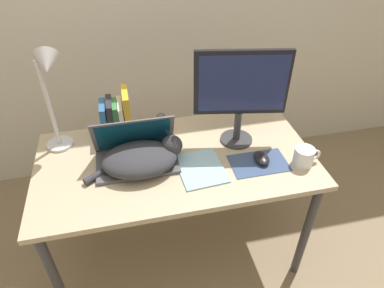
{
  "coord_description": "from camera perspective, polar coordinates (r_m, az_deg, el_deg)",
  "views": [
    {
      "loc": [
        -0.2,
        -0.91,
        1.79
      ],
      "look_at": [
        0.07,
        0.31,
        0.81
      ],
      "focal_mm": 32.0,
      "sensor_mm": 36.0,
      "label": 1
    }
  ],
  "objects": [
    {
      "name": "mousepad",
      "position": [
        1.66,
        11.05,
        -3.13
      ],
      "size": [
        0.27,
        0.17,
        0.0
      ],
      "color": "#384C75",
      "rests_on": "desk"
    },
    {
      "name": "desk",
      "position": [
        1.71,
        -2.64,
        -4.23
      ],
      "size": [
        1.34,
        0.7,
        0.71
      ],
      "color": "tan",
      "rests_on": "ground_plane"
    },
    {
      "name": "laptop",
      "position": [
        1.64,
        -9.29,
        -1.62
      ],
      "size": [
        0.38,
        0.23,
        0.23
      ],
      "color": "#4C4C51",
      "rests_on": "desk"
    },
    {
      "name": "webcam",
      "position": [
        1.87,
        -5.17,
        4.37
      ],
      "size": [
        0.05,
        0.05,
        0.08
      ],
      "color": "#232328",
      "rests_on": "desk"
    },
    {
      "name": "computer_mouse",
      "position": [
        1.67,
        11.52,
        -2.31
      ],
      "size": [
        0.07,
        0.11,
        0.03
      ],
      "color": "black",
      "rests_on": "mousepad"
    },
    {
      "name": "notepad",
      "position": [
        1.6,
        1.47,
        -4.09
      ],
      "size": [
        0.22,
        0.26,
        0.01
      ],
      "color": "#99C6E0",
      "rests_on": "desk"
    },
    {
      "name": "mug",
      "position": [
        1.69,
        18.19,
        -1.98
      ],
      "size": [
        0.13,
        0.09,
        0.09
      ],
      "color": "white",
      "rests_on": "desk"
    },
    {
      "name": "book_row",
      "position": [
        1.79,
        -12.41,
        4.27
      ],
      "size": [
        0.16,
        0.17,
        0.25
      ],
      "color": "#285B93",
      "rests_on": "desk"
    },
    {
      "name": "external_monitor",
      "position": [
        1.63,
        8.18,
        8.79
      ],
      "size": [
        0.44,
        0.16,
        0.49
      ],
      "color": "#333338",
      "rests_on": "desk"
    },
    {
      "name": "cat",
      "position": [
        1.59,
        -8.24,
        -2.3
      ],
      "size": [
        0.47,
        0.26,
        0.14
      ],
      "color": "#333338",
      "rests_on": "desk"
    },
    {
      "name": "desk_lamp",
      "position": [
        1.65,
        -22.68,
        9.33
      ],
      "size": [
        0.17,
        0.17,
        0.53
      ],
      "color": "silver",
      "rests_on": "desk"
    }
  ]
}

